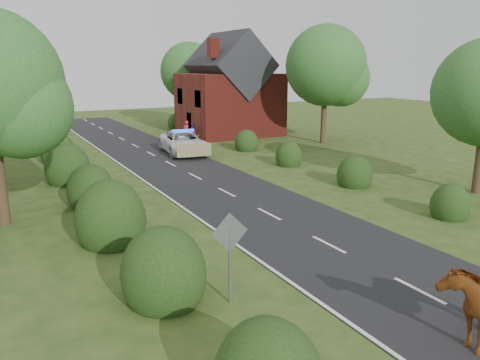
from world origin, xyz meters
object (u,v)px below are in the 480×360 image
pedestrian_red (186,131)px  pedestrian_purple (192,132)px  cow (474,305)px  road_sign (230,245)px  police_van (183,143)px

pedestrian_red → pedestrian_purple: pedestrian_red is taller
cow → pedestrian_purple: bearing=149.7°
road_sign → police_van: (7.16, 21.07, -0.86)m
police_van → pedestrian_red: 5.32m
pedestrian_red → road_sign: bearing=46.9°
road_sign → cow: road_sign is taller
cow → pedestrian_red: size_ratio=1.35×
cow → pedestrian_purple: size_ratio=1.54×
police_van → road_sign: bearing=-101.3°
road_sign → pedestrian_red: size_ratio=1.44×
cow → road_sign: bearing=-154.6°
road_sign → pedestrian_red: bearing=70.1°
pedestrian_purple → cow: bearing=80.8°
police_van → pedestrian_red: bearing=72.9°
road_sign → pedestrian_red: (9.37, 25.91, -0.78)m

